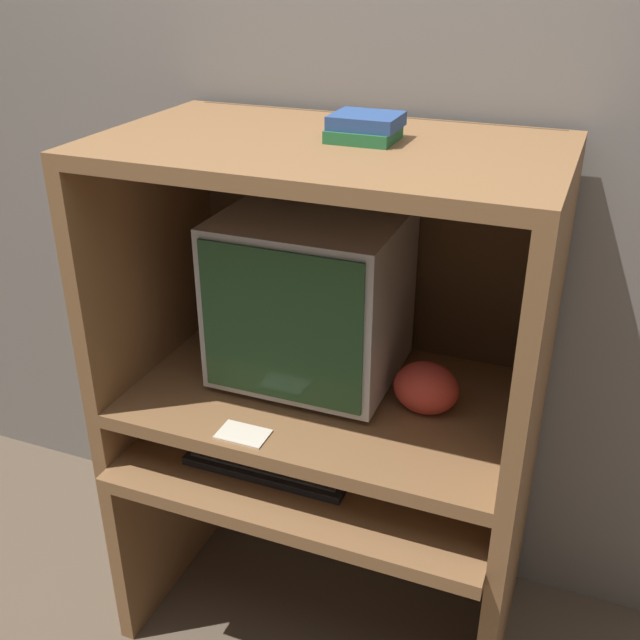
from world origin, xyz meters
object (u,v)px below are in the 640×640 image
object	(u,v)px
keyboard	(270,463)
mouse	(378,484)
crt_monitor	(311,297)
book_stack	(365,127)
snack_bag	(426,388)

from	to	relation	value
keyboard	mouse	size ratio (longest dim) A/B	5.76
crt_monitor	book_stack	size ratio (longest dim) A/B	2.98
snack_bag	keyboard	bearing A→B (deg)	-156.22
crt_monitor	mouse	distance (m)	0.48
crt_monitor	keyboard	world-z (taller)	crt_monitor
mouse	keyboard	bearing A→B (deg)	-176.91
snack_bag	book_stack	bearing A→B (deg)	169.52
crt_monitor	mouse	xyz separation A→B (m)	(0.25, -0.19, -0.36)
crt_monitor	keyboard	size ratio (longest dim) A/B	1.04
crt_monitor	keyboard	xyz separation A→B (m)	(-0.03, -0.21, -0.37)
crt_monitor	mouse	size ratio (longest dim) A/B	5.97
keyboard	book_stack	xyz separation A→B (m)	(0.16, 0.18, 0.80)
snack_bag	mouse	bearing A→B (deg)	-116.89
crt_monitor	book_stack	world-z (taller)	book_stack
keyboard	book_stack	world-z (taller)	book_stack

